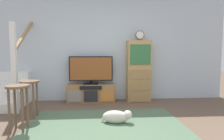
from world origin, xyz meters
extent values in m
cube|color=silver|center=(0.00, 2.46, 1.35)|extent=(6.40, 0.12, 2.70)
cube|color=#4C664C|center=(0.00, 0.60, 0.01)|extent=(2.60, 1.80, 0.01)
cube|color=#997047|center=(-0.30, 2.20, 0.22)|extent=(1.16, 0.36, 0.44)
cube|color=gray|center=(-0.69, 2.01, 0.19)|extent=(0.32, 0.02, 0.27)
cube|color=#232328|center=(-0.30, 2.01, 0.19)|extent=(0.32, 0.02, 0.27)
cube|color=#BC7533|center=(0.09, 2.01, 0.19)|extent=(0.32, 0.02, 0.27)
cube|color=black|center=(-0.30, 2.01, 0.39)|extent=(0.52, 0.02, 0.09)
cube|color=black|center=(-0.30, 2.22, 0.45)|extent=(0.36, 0.22, 0.02)
cylinder|color=black|center=(-0.30, 2.22, 0.50)|extent=(0.05, 0.05, 0.06)
cube|color=black|center=(-0.30, 2.22, 0.83)|extent=(1.07, 0.05, 0.61)
cube|color=brown|center=(-0.30, 2.19, 0.83)|extent=(1.02, 0.01, 0.56)
cube|color=tan|center=(0.89, 2.21, 0.76)|extent=(0.58, 0.34, 1.52)
cube|color=#9C7949|center=(0.89, 2.03, 0.14)|extent=(0.53, 0.02, 0.23)
sphere|color=olive|center=(0.89, 2.01, 0.14)|extent=(0.03, 0.03, 0.03)
cube|color=#9C7949|center=(0.89, 2.03, 0.42)|extent=(0.53, 0.02, 0.23)
sphere|color=olive|center=(0.89, 2.01, 0.42)|extent=(0.03, 0.03, 0.03)
cube|color=#9C7949|center=(0.89, 2.03, 0.70)|extent=(0.53, 0.02, 0.23)
sphere|color=olive|center=(0.89, 2.01, 0.70)|extent=(0.03, 0.03, 0.03)
cube|color=#337042|center=(0.89, 2.03, 1.18)|extent=(0.49, 0.02, 0.48)
cube|color=#4C3823|center=(0.91, 2.19, 1.53)|extent=(0.13, 0.08, 0.02)
cylinder|color=brown|center=(0.91, 2.19, 1.65)|extent=(0.22, 0.04, 0.22)
cylinder|color=silver|center=(0.91, 2.16, 1.65)|extent=(0.19, 0.01, 0.19)
cube|color=white|center=(-2.25, 1.79, 0.19)|extent=(0.90, 0.26, 0.38)
cube|color=white|center=(-2.25, 2.05, 0.29)|extent=(0.90, 0.26, 0.57)
cube|color=white|center=(-2.25, 2.31, 0.38)|extent=(0.90, 0.26, 0.76)
cube|color=white|center=(-2.25, 2.57, 0.47)|extent=(0.90, 0.26, 0.95)
cube|color=white|center=(-1.75, 1.40, 0.90)|extent=(0.09, 0.09, 1.80)
cube|color=#9E7547|center=(-1.75, 2.05, 1.70)|extent=(0.06, 1.33, 0.99)
cylinder|color=brown|center=(-1.43, 0.49, 0.34)|extent=(0.04, 0.04, 0.67)
cylinder|color=brown|center=(-1.24, 0.49, 0.34)|extent=(0.04, 0.04, 0.67)
cylinder|color=brown|center=(-1.43, 0.67, 0.34)|extent=(0.04, 0.04, 0.67)
cylinder|color=brown|center=(-1.24, 0.67, 0.34)|extent=(0.04, 0.04, 0.67)
cylinder|color=brown|center=(-1.34, 0.58, 0.69)|extent=(0.34, 0.34, 0.03)
cylinder|color=brown|center=(-1.46, 1.04, 0.33)|extent=(0.04, 0.04, 0.66)
cylinder|color=brown|center=(-1.28, 1.04, 0.33)|extent=(0.04, 0.04, 0.66)
cylinder|color=brown|center=(-1.46, 1.23, 0.33)|extent=(0.04, 0.04, 0.66)
cylinder|color=brown|center=(-1.28, 1.23, 0.33)|extent=(0.04, 0.04, 0.66)
cylinder|color=brown|center=(-1.37, 1.13, 0.68)|extent=(0.34, 0.34, 0.03)
ellipsoid|color=beige|center=(0.17, 0.76, 0.11)|extent=(0.47, 0.27, 0.22)
sphere|color=beige|center=(0.38, 0.72, 0.15)|extent=(0.15, 0.15, 0.15)
cylinder|color=beige|center=(-0.03, 0.80, 0.08)|extent=(0.11, 0.05, 0.16)
camera|label=1|loc=(-0.09, -2.18, 1.16)|focal=28.49mm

